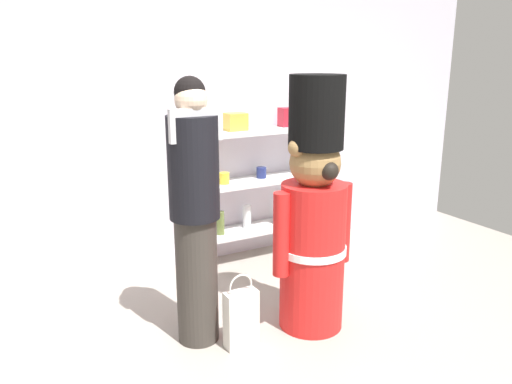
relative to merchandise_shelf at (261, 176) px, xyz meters
name	(u,v)px	position (x,y,z in m)	size (l,w,h in m)	color
back_wall	(187,120)	(-0.63, 0.22, 0.52)	(6.40, 0.12, 2.60)	silver
merchandise_shelf	(261,176)	(0.00, 0.00, 0.00)	(1.24, 0.35, 1.53)	white
teddy_bear_guard	(314,218)	(-0.34, -1.29, 0.02)	(0.62, 0.46, 1.74)	red
person_shopper	(195,210)	(-1.11, -1.08, 0.13)	(0.34, 0.32, 1.74)	#38332D
shopping_bag	(241,318)	(-0.90, -1.30, -0.58)	(0.22, 0.10, 0.51)	silver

